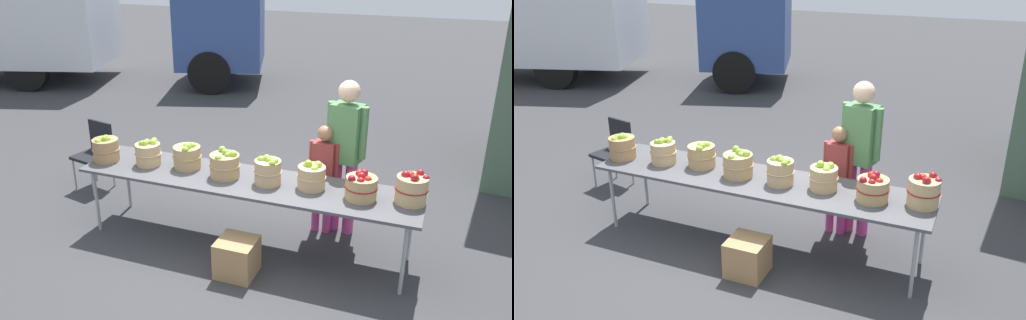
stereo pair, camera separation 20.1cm
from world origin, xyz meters
The scene contains 15 objects.
ground_plane centered at (0.00, 0.00, 0.00)m, with size 40.00×40.00×0.00m, color #38383A.
market_table centered at (0.00, 0.00, 0.72)m, with size 3.50×0.76×0.75m.
apple_basket_green_0 centered at (-1.62, -0.06, 0.88)m, with size 0.30×0.30×0.30m.
apple_basket_green_1 centered at (-1.12, 0.00, 0.88)m, with size 0.29×0.29×0.29m.
apple_basket_green_2 centered at (-0.69, 0.08, 0.88)m, with size 0.31×0.31×0.29m.
apple_basket_green_3 centered at (-0.22, 0.00, 0.88)m, with size 0.32×0.32×0.30m.
apple_basket_green_4 centered at (0.24, 0.00, 0.89)m, with size 0.28×0.28×0.30m.
apple_basket_green_5 centered at (0.67, 0.05, 0.88)m, with size 0.29×0.29×0.29m.
apple_basket_red_0 centered at (1.16, -0.01, 0.87)m, with size 0.31×0.31×0.28m.
apple_basket_red_1 centered at (1.60, 0.07, 0.89)m, with size 0.30×0.30×0.31m.
vendor_adult centered at (0.87, 0.66, 1.00)m, with size 0.44×0.29×1.70m.
child_customer centered at (0.67, 0.56, 0.72)m, with size 0.32×0.16×1.23m.
box_truck centered at (-6.56, 5.25, 1.49)m, with size 7.99×4.37×2.75m.
folding_chair centered at (-2.34, 0.66, 0.51)m, with size 0.48×0.48×0.86m.
produce_crate centered at (0.12, -0.53, 0.18)m, with size 0.37×0.37×0.37m, color #A87F51.
Camera 2 is at (2.02, -4.40, 2.95)m, focal length 36.99 mm.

